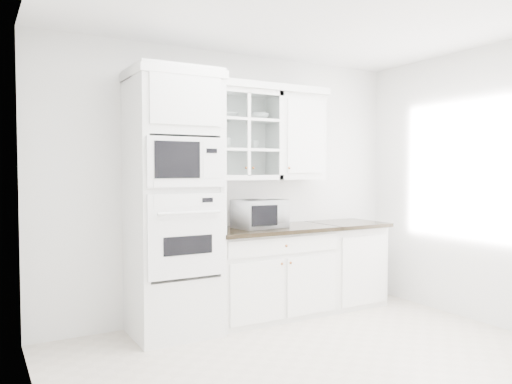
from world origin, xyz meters
TOP-DOWN VIEW (x-y plane):
  - ground at (0.00, 0.00)m, footprint 4.00×3.50m
  - room_shell at (0.00, 0.43)m, footprint 4.00×3.50m
  - oven_column at (-0.75, 1.42)m, footprint 0.76×0.68m
  - base_cabinet_run at (0.28, 1.45)m, footprint 1.32×0.67m
  - extra_base_cabinet at (1.28, 1.45)m, footprint 0.72×0.67m
  - upper_cabinet_glass at (0.03, 1.58)m, footprint 0.80×0.33m
  - upper_cabinet_solid at (0.71, 1.58)m, footprint 0.55×0.33m
  - crown_molding at (-0.07, 1.56)m, footprint 2.14×0.38m
  - countertop_microwave at (0.16, 1.45)m, footprint 0.52×0.45m
  - bowl_a at (-0.15, 1.58)m, footprint 0.24×0.24m
  - bowl_b at (0.22, 1.58)m, footprint 0.24×0.24m
  - cup_a at (-0.16, 1.59)m, footprint 0.16×0.16m
  - cup_b at (0.17, 1.57)m, footprint 0.12×0.12m

SIDE VIEW (x-z plane):
  - ground at x=0.00m, z-range 0.00..0.01m
  - base_cabinet_run at x=0.28m, z-range 0.00..0.92m
  - extra_base_cabinet at x=1.28m, z-range 0.00..0.92m
  - countertop_microwave at x=0.16m, z-range 0.92..1.20m
  - oven_column at x=-0.75m, z-range 0.00..2.40m
  - cup_b at x=0.17m, z-range 1.71..1.80m
  - cup_a at x=-0.16m, z-range 1.71..1.82m
  - room_shell at x=0.00m, z-range 0.43..3.13m
  - upper_cabinet_glass at x=0.03m, z-range 1.40..2.30m
  - upper_cabinet_solid at x=0.71m, z-range 1.40..2.30m
  - bowl_a at x=-0.15m, z-range 2.01..2.07m
  - bowl_b at x=0.22m, z-range 2.01..2.08m
  - crown_molding at x=-0.07m, z-range 2.30..2.37m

